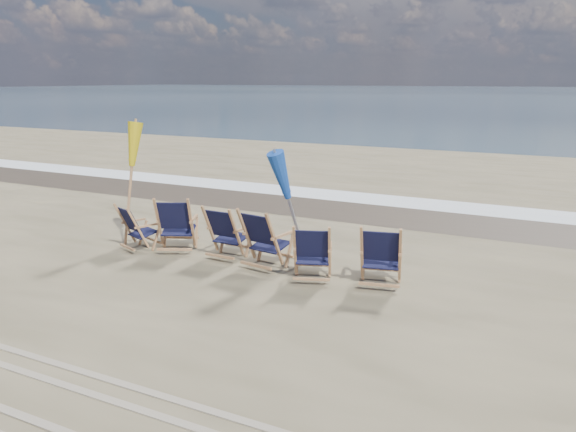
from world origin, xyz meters
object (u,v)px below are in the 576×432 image
beach_chair_2 (236,235)px  umbrella_blue (293,175)px  beach_chair_1 (191,225)px  beach_chair_0 (138,230)px  beach_chair_5 (400,258)px  beach_chair_3 (275,242)px  umbrella_yellow (127,150)px  beach_chair_4 (329,254)px

beach_chair_2 → umbrella_blue: (1.01, 0.24, 1.13)m
beach_chair_1 → beach_chair_2: beach_chair_1 is taller
beach_chair_0 → beach_chair_2: (1.91, 0.40, 0.05)m
beach_chair_2 → umbrella_blue: size_ratio=0.47×
beach_chair_5 → umbrella_blue: (-1.98, 0.28, 1.12)m
beach_chair_5 → umbrella_blue: bearing=-21.3°
beach_chair_1 → beach_chair_5: 4.03m
beach_chair_0 → beach_chair_3: (2.80, 0.19, 0.09)m
umbrella_blue → beach_chair_0: bearing=-167.7°
beach_chair_3 → beach_chair_5: 2.12m
beach_chair_1 → beach_chair_2: bearing=151.0°
beach_chair_0 → umbrella_yellow: (-0.54, 0.44, 1.42)m
beach_chair_5 → umbrella_yellow: size_ratio=0.44×
beach_chair_1 → umbrella_yellow: size_ratio=0.46×
beach_chair_4 → beach_chair_5: (1.09, 0.21, 0.03)m
beach_chair_1 → beach_chair_4: beach_chair_1 is taller
beach_chair_2 → beach_chair_5: (2.99, -0.04, 0.01)m
beach_chair_2 → beach_chair_1: bearing=-2.7°
beach_chair_2 → beach_chair_3: size_ratio=0.94×
beach_chair_4 → beach_chair_5: beach_chair_5 is taller
umbrella_yellow → umbrella_blue: size_ratio=1.12×
beach_chair_0 → beach_chair_4: beach_chair_4 is taller
beach_chair_5 → beach_chair_1: bearing=-14.9°
beach_chair_1 → umbrella_blue: 2.32m
beach_chair_3 → umbrella_blue: umbrella_blue is taller
beach_chair_0 → umbrella_yellow: 1.58m
beach_chair_4 → beach_chair_3: bearing=-22.5°
umbrella_blue → beach_chair_2: bearing=-166.7°
beach_chair_5 → umbrella_yellow: 5.61m
beach_chair_3 → umbrella_yellow: size_ratio=0.45×
beach_chair_3 → beach_chair_5: bearing=-167.0°
umbrella_blue → beach_chair_1: bearing=-175.6°
beach_chair_3 → umbrella_blue: 1.19m
beach_chair_4 → beach_chair_5: size_ratio=0.95×
beach_chair_4 → beach_chair_5: bearing=171.1°
beach_chair_1 → beach_chair_5: bearing=153.7°
beach_chair_1 → beach_chair_4: size_ratio=1.11×
beach_chair_1 → beach_chair_2: 1.04m
beach_chair_0 → beach_chair_2: size_ratio=0.90×
beach_chair_3 → umbrella_yellow: umbrella_yellow is taller
beach_chair_0 → beach_chair_5: bearing=-155.1°
beach_chair_1 → beach_chair_3: beach_chair_1 is taller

